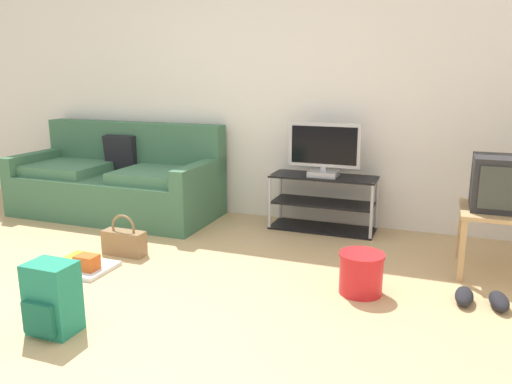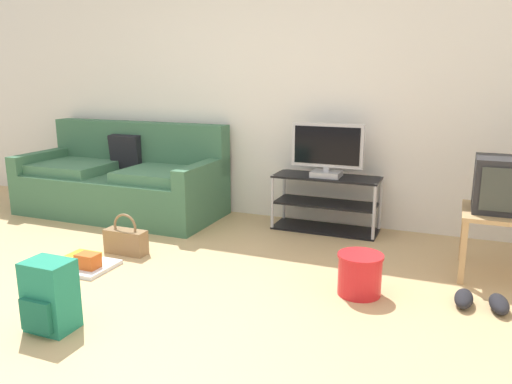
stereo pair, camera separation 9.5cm
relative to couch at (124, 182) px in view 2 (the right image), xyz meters
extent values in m
cube|color=tan|center=(1.31, -1.95, -0.34)|extent=(9.00, 9.80, 0.02)
cube|color=silver|center=(1.31, 0.50, 1.02)|extent=(9.00, 0.10, 2.70)
cube|color=#3D6B4C|center=(0.00, -0.06, -0.12)|extent=(2.10, 0.94, 0.42)
cube|color=#3D6B4C|center=(0.00, 0.31, 0.34)|extent=(2.10, 0.20, 0.51)
cube|color=#3D6B4C|center=(-0.98, -0.06, 0.18)|extent=(0.14, 0.94, 0.19)
cube|color=#3D6B4C|center=(0.98, -0.06, 0.18)|extent=(0.14, 0.94, 0.19)
cube|color=#477857|center=(-0.58, -0.12, 0.14)|extent=(0.84, 0.66, 0.10)
cube|color=#477857|center=(0.58, -0.12, 0.14)|extent=(0.84, 0.66, 0.10)
cube|color=black|center=(-0.08, 0.19, 0.29)|extent=(0.36, 0.16, 0.37)
cube|color=black|center=(2.13, 0.21, 0.17)|extent=(0.98, 0.37, 0.02)
cube|color=black|center=(2.13, 0.21, -0.08)|extent=(0.94, 0.36, 0.02)
cube|color=black|center=(2.13, 0.21, -0.32)|extent=(0.98, 0.37, 0.02)
cylinder|color=#B7B7BC|center=(1.65, 0.04, -0.08)|extent=(0.03, 0.03, 0.52)
cylinder|color=#B7B7BC|center=(2.60, 0.04, -0.08)|extent=(0.03, 0.03, 0.52)
cylinder|color=#B7B7BC|center=(1.65, 0.38, -0.08)|extent=(0.03, 0.03, 0.52)
cylinder|color=#B7B7BC|center=(2.60, 0.38, -0.08)|extent=(0.03, 0.03, 0.52)
cube|color=#B2B2B7|center=(2.13, 0.19, 0.21)|extent=(0.26, 0.22, 0.05)
cube|color=#B2B2B7|center=(2.13, 0.19, 0.25)|extent=(0.05, 0.04, 0.04)
cube|color=#B2B2B7|center=(2.13, 0.19, 0.47)|extent=(0.66, 0.04, 0.40)
cube|color=black|center=(2.13, 0.17, 0.47)|extent=(0.60, 0.01, 0.34)
cube|color=tan|center=(3.58, -0.40, 0.14)|extent=(0.56, 0.56, 0.03)
cube|color=tan|center=(3.33, -0.65, -0.11)|extent=(0.04, 0.04, 0.46)
cube|color=tan|center=(3.33, -0.15, -0.11)|extent=(0.04, 0.04, 0.46)
cube|color=#232326|center=(3.58, -0.38, 0.35)|extent=(0.44, 0.38, 0.39)
cube|color=#333833|center=(3.58, -0.57, 0.35)|extent=(0.36, 0.01, 0.30)
cube|color=#238466|center=(1.15, -2.23, -0.13)|extent=(0.27, 0.20, 0.42)
cube|color=#1A634C|center=(1.15, -2.35, -0.20)|extent=(0.20, 0.04, 0.18)
cylinder|color=#1A634C|center=(1.07, -2.11, -0.10)|extent=(0.04, 0.04, 0.33)
cylinder|color=#1A634C|center=(1.22, -2.11, -0.10)|extent=(0.04, 0.04, 0.33)
cube|color=olive|center=(0.78, -1.04, -0.23)|extent=(0.35, 0.13, 0.20)
torus|color=olive|center=(0.78, -1.04, -0.10)|extent=(0.22, 0.02, 0.22)
cylinder|color=red|center=(2.70, -1.09, -0.19)|extent=(0.29, 0.29, 0.28)
cylinder|color=red|center=(2.70, -1.09, -0.06)|extent=(0.30, 0.30, 0.02)
ellipsoid|color=black|center=(3.35, -1.00, -0.29)|extent=(0.12, 0.26, 0.09)
ellipsoid|color=black|center=(3.55, -1.00, -0.29)|extent=(0.14, 0.27, 0.09)
cube|color=silver|center=(0.68, -1.42, -0.32)|extent=(0.43, 0.37, 0.03)
cube|color=#CC561E|center=(0.75, -1.46, -0.25)|extent=(0.16, 0.12, 0.11)
cube|color=gold|center=(0.59, -1.38, -0.28)|extent=(0.22, 0.28, 0.04)
camera|label=1|loc=(3.15, -4.28, 1.11)|focal=35.23mm
camera|label=2|loc=(3.24, -4.24, 1.11)|focal=35.23mm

